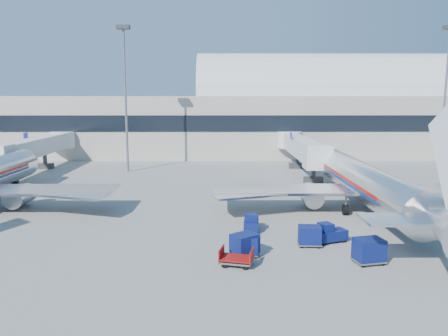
{
  "coord_description": "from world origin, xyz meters",
  "views": [
    {
      "loc": [
        -5.08,
        -38.97,
        11.6
      ],
      "look_at": [
        -4.79,
        6.0,
        4.4
      ],
      "focal_mm": 35.0,
      "sensor_mm": 36.0,
      "label": 1
    }
  ],
  "objects_px": {
    "mast_west": "(125,77)",
    "tug_lead": "(330,233)",
    "airliner_main": "(369,184)",
    "cart_train_b": "(245,244)",
    "cart_solo_near": "(369,250)",
    "jetbridge_near": "(300,147)",
    "tug_left": "(251,222)",
    "cart_open_red": "(237,260)",
    "cart_train_a": "(310,235)",
    "cart_train_c": "(247,245)",
    "mast_east": "(446,78)",
    "tug_right": "(446,228)",
    "jetbridge_mid": "(39,147)"
  },
  "relations": [
    {
      "from": "mast_west",
      "to": "tug_lead",
      "type": "xyz_separation_m",
      "value": [
        23.77,
        -34.82,
        -14.04
      ]
    },
    {
      "from": "airliner_main",
      "to": "cart_train_b",
      "type": "bearing_deg",
      "value": -136.77
    },
    {
      "from": "cart_train_b",
      "to": "cart_solo_near",
      "type": "xyz_separation_m",
      "value": [
        8.73,
        -1.44,
        0.05
      ]
    },
    {
      "from": "jetbridge_near",
      "to": "cart_solo_near",
      "type": "bearing_deg",
      "value": -93.16
    },
    {
      "from": "jetbridge_near",
      "to": "tug_left",
      "type": "height_order",
      "value": "jetbridge_near"
    },
    {
      "from": "tug_left",
      "to": "cart_open_red",
      "type": "xyz_separation_m",
      "value": [
        -1.55,
        -8.21,
        -0.32
      ]
    },
    {
      "from": "cart_train_a",
      "to": "cart_train_c",
      "type": "relative_size",
      "value": 1.0
    },
    {
      "from": "mast_west",
      "to": "tug_left",
      "type": "bearing_deg",
      "value": -60.99
    },
    {
      "from": "mast_west",
      "to": "tug_lead",
      "type": "distance_m",
      "value": 44.44
    },
    {
      "from": "mast_east",
      "to": "tug_lead",
      "type": "xyz_separation_m",
      "value": [
        -26.23,
        -34.82,
        -14.04
      ]
    },
    {
      "from": "cart_open_red",
      "to": "mast_west",
      "type": "bearing_deg",
      "value": 125.58
    },
    {
      "from": "jetbridge_near",
      "to": "tug_right",
      "type": "bearing_deg",
      "value": -79.14
    },
    {
      "from": "mast_west",
      "to": "cart_train_a",
      "type": "distance_m",
      "value": 44.2
    },
    {
      "from": "tug_right",
      "to": "cart_train_b",
      "type": "relative_size",
      "value": 1.01
    },
    {
      "from": "cart_train_b",
      "to": "airliner_main",
      "type": "bearing_deg",
      "value": 6.71
    },
    {
      "from": "mast_west",
      "to": "cart_open_red",
      "type": "distance_m",
      "value": 45.3
    },
    {
      "from": "cart_train_a",
      "to": "cart_train_c",
      "type": "xyz_separation_m",
      "value": [
        -5.09,
        -2.15,
        -0.03
      ]
    },
    {
      "from": "cart_train_c",
      "to": "cart_open_red",
      "type": "distance_m",
      "value": 2.16
    },
    {
      "from": "tug_left",
      "to": "cart_solo_near",
      "type": "relative_size",
      "value": 1.13
    },
    {
      "from": "jetbridge_mid",
      "to": "tug_right",
      "type": "height_order",
      "value": "jetbridge_mid"
    },
    {
      "from": "jetbridge_near",
      "to": "cart_train_a",
      "type": "bearing_deg",
      "value": -98.83
    },
    {
      "from": "mast_west",
      "to": "cart_open_red",
      "type": "xyz_separation_m",
      "value": [
        16.01,
        -39.88,
        -14.35
      ]
    },
    {
      "from": "tug_lead",
      "to": "tug_right",
      "type": "relative_size",
      "value": 1.13
    },
    {
      "from": "tug_right",
      "to": "cart_train_c",
      "type": "relative_size",
      "value": 1.28
    },
    {
      "from": "tug_left",
      "to": "cart_train_a",
      "type": "height_order",
      "value": "tug_left"
    },
    {
      "from": "airliner_main",
      "to": "tug_left",
      "type": "xyz_separation_m",
      "value": [
        -12.44,
        -6.17,
        -2.17
      ]
    },
    {
      "from": "cart_train_b",
      "to": "cart_train_c",
      "type": "height_order",
      "value": "cart_train_b"
    },
    {
      "from": "tug_left",
      "to": "cart_open_red",
      "type": "bearing_deg",
      "value": 174.76
    },
    {
      "from": "mast_west",
      "to": "cart_solo_near",
      "type": "distance_m",
      "value": 48.93
    },
    {
      "from": "mast_east",
      "to": "tug_right",
      "type": "xyz_separation_m",
      "value": [
        -15.89,
        -33.15,
        -14.1
      ]
    },
    {
      "from": "airliner_main",
      "to": "tug_left",
      "type": "bearing_deg",
      "value": -153.61
    },
    {
      "from": "jetbridge_mid",
      "to": "mast_east",
      "type": "xyz_separation_m",
      "value": [
        64.4,
        -0.81,
        10.86
      ]
    },
    {
      "from": "cart_train_a",
      "to": "jetbridge_mid",
      "type": "bearing_deg",
      "value": 139.17
    },
    {
      "from": "tug_right",
      "to": "cart_open_red",
      "type": "height_order",
      "value": "tug_right"
    },
    {
      "from": "cart_open_red",
      "to": "cart_solo_near",
      "type": "bearing_deg",
      "value": 16.09
    },
    {
      "from": "mast_east",
      "to": "cart_solo_near",
      "type": "xyz_separation_m",
      "value": [
        -24.62,
        -39.49,
        -13.83
      ]
    },
    {
      "from": "tug_left",
      "to": "tug_lead",
      "type": "bearing_deg",
      "value": -111.47
    },
    {
      "from": "cart_train_c",
      "to": "cart_solo_near",
      "type": "distance_m",
      "value": 8.69
    },
    {
      "from": "airliner_main",
      "to": "tug_lead",
      "type": "height_order",
      "value": "airliner_main"
    },
    {
      "from": "tug_lead",
      "to": "cart_train_a",
      "type": "xyz_separation_m",
      "value": [
        -1.85,
        -0.94,
        0.12
      ]
    },
    {
      "from": "airliner_main",
      "to": "tug_left",
      "type": "height_order",
      "value": "airliner_main"
    },
    {
      "from": "mast_east",
      "to": "tug_right",
      "type": "bearing_deg",
      "value": -115.61
    },
    {
      "from": "tug_left",
      "to": "cart_open_red",
      "type": "height_order",
      "value": "tug_left"
    },
    {
      "from": "jetbridge_mid",
      "to": "tug_left",
      "type": "bearing_deg",
      "value": -45.46
    },
    {
      "from": "cart_open_red",
      "to": "tug_left",
      "type": "bearing_deg",
      "value": 92.99
    },
    {
      "from": "tug_lead",
      "to": "cart_train_c",
      "type": "bearing_deg",
      "value": -177.18
    },
    {
      "from": "cart_train_c",
      "to": "cart_solo_near",
      "type": "relative_size",
      "value": 0.83
    },
    {
      "from": "tug_lead",
      "to": "mast_west",
      "type": "bearing_deg",
      "value": 103.08
    },
    {
      "from": "jetbridge_mid",
      "to": "cart_train_c",
      "type": "xyz_separation_m",
      "value": [
        31.23,
        -38.73,
        -3.1
      ]
    },
    {
      "from": "tug_right",
      "to": "cart_train_c",
      "type": "height_order",
      "value": "cart_train_c"
    }
  ]
}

